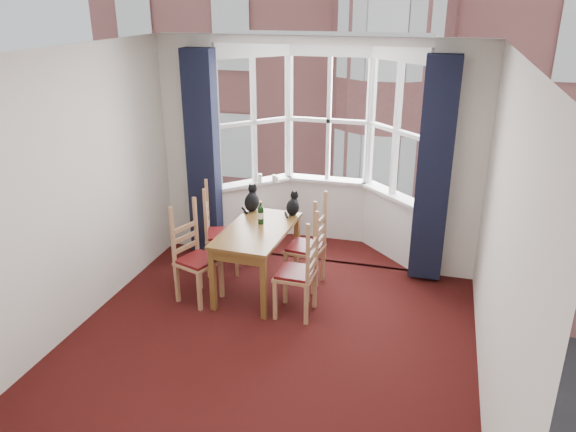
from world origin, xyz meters
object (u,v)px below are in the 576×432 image
at_px(candle_tall, 260,178).
at_px(candle_extra, 277,179).
at_px(chair_left_far, 215,235).
at_px(chair_right_near, 304,275).
at_px(cat_left, 252,200).
at_px(candle_short, 274,179).
at_px(chair_right_far, 312,249).
at_px(cat_right, 293,206).
at_px(dining_table, 257,237).
at_px(wine_bottle, 261,214).
at_px(chair_left_near, 192,259).

xyz_separation_m(candle_tall, candle_extra, (0.22, 0.05, -0.02)).
bearing_deg(chair_left_far, chair_right_near, -29.13).
bearing_deg(cat_left, candle_short, 87.50).
relative_size(chair_left_far, cat_left, 2.72).
height_order(chair_left_far, chair_right_far, same).
xyz_separation_m(chair_right_far, candle_extra, (-0.77, 1.13, 0.44)).
bearing_deg(cat_right, candle_extra, 118.58).
distance_m(chair_left_far, candle_tall, 1.14).
bearing_deg(candle_tall, chair_left_far, -104.32).
height_order(dining_table, candle_tall, candle_tall).
relative_size(chair_right_near, wine_bottle, 3.39).
xyz_separation_m(chair_left_near, wine_bottle, (0.64, 0.54, 0.41)).
height_order(dining_table, cat_right, cat_right).
relative_size(dining_table, cat_right, 4.46).
xyz_separation_m(dining_table, wine_bottle, (-0.00, 0.16, 0.23)).
height_order(chair_right_near, wine_bottle, wine_bottle).
bearing_deg(chair_right_far, chair_left_far, 176.58).
xyz_separation_m(dining_table, candle_extra, (-0.18, 1.37, 0.25)).
bearing_deg(wine_bottle, candle_short, 99.60).
height_order(chair_right_far, candle_tall, candle_tall).
xyz_separation_m(chair_left_near, chair_left_far, (-0.01, 0.70, 0.00)).
relative_size(cat_left, wine_bottle, 1.25).
bearing_deg(candle_tall, dining_table, -73.25).
xyz_separation_m(chair_right_near, wine_bottle, (-0.66, 0.57, 0.41)).
xyz_separation_m(chair_left_far, candle_extra, (0.48, 1.06, 0.44)).
relative_size(chair_left_far, chair_right_far, 1.00).
bearing_deg(chair_left_near, chair_left_far, 91.13).
relative_size(chair_right_far, cat_right, 3.13).
relative_size(dining_table, candle_extra, 17.00).
bearing_deg(candle_tall, candle_extra, 12.83).
xyz_separation_m(dining_table, chair_left_far, (-0.66, 0.31, -0.19)).
height_order(chair_left_far, chair_right_near, same).
distance_m(chair_left_near, cat_right, 1.36).
xyz_separation_m(dining_table, candle_tall, (-0.40, 1.32, 0.27)).
relative_size(cat_right, candle_short, 2.77).
relative_size(candle_short, candle_extra, 1.38).
distance_m(dining_table, wine_bottle, 0.28).
bearing_deg(wine_bottle, chair_right_far, 7.91).
relative_size(cat_left, candle_tall, 2.97).
bearing_deg(chair_right_near, candle_tall, 121.18).
bearing_deg(chair_right_far, wine_bottle, -172.09).
relative_size(cat_right, candle_extra, 3.82).
relative_size(chair_left_far, candle_short, 8.67).
relative_size(chair_left_far, wine_bottle, 3.39).
relative_size(dining_table, wine_bottle, 4.83).
height_order(dining_table, wine_bottle, wine_bottle).
relative_size(wine_bottle, candle_extra, 3.52).
height_order(cat_left, candle_short, cat_left).
bearing_deg(wine_bottle, chair_left_far, 166.43).
distance_m(cat_right, candle_extra, 0.96).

